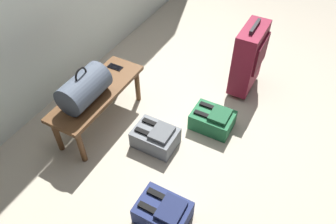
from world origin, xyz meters
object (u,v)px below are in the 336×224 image
backpack_navy (163,212)px  backpack_green (213,120)px  bench (98,96)px  duffel_bag_slate (84,88)px  cell_phone (115,67)px  backpack_grey (156,137)px  suitcase_upright_burgundy (249,58)px

backpack_navy → backpack_green: same height
backpack_navy → bench: bearing=59.4°
duffel_bag_slate → bench: bearing=0.0°
backpack_green → cell_phone: bearing=95.4°
duffel_bag_slate → backpack_green: bearing=-58.5°
backpack_navy → cell_phone: bearing=48.0°
duffel_bag_slate → cell_phone: 0.51m
bench → backpack_grey: 0.64m
suitcase_upright_burgundy → backpack_green: bearing=174.3°
bench → suitcase_upright_burgundy: bearing=-41.8°
suitcase_upright_burgundy → backpack_green: suitcase_upright_burgundy is taller
duffel_bag_slate → backpack_grey: (0.14, -0.59, -0.44)m
backpack_green → suitcase_upright_burgundy: bearing=-5.7°
duffel_bag_slate → backpack_navy: bearing=-114.6°
cell_phone → backpack_navy: cell_phone is taller
cell_phone → duffel_bag_slate: bearing=-174.2°
bench → backpack_navy: bench is taller
cell_phone → backpack_green: size_ratio=0.38×
bench → cell_phone: (0.35, 0.05, 0.07)m
bench → backpack_green: size_ratio=2.63×
cell_phone → suitcase_upright_burgundy: size_ratio=0.19×
cell_phone → bench: bearing=-172.0°
suitcase_upright_burgundy → backpack_green: (-0.69, 0.07, -0.29)m
bench → cell_phone: size_ratio=6.94×
suitcase_upright_burgundy → backpack_navy: 1.75m
cell_phone → suitcase_upright_burgundy: (0.78, -1.07, -0.02)m
duffel_bag_slate → backpack_navy: (-0.46, -1.00, -0.44)m
cell_phone → suitcase_upright_burgundy: 1.33m
backpack_grey → backpack_green: (0.44, -0.36, 0.00)m
backpack_navy → backpack_green: bearing=2.5°
cell_phone → backpack_grey: cell_phone is taller
duffel_bag_slate → cell_phone: size_ratio=3.06×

